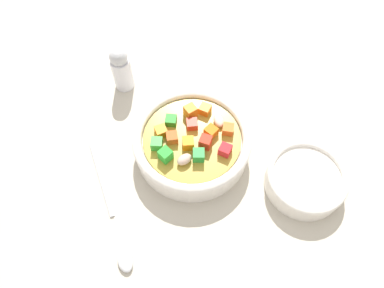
{
  "coord_description": "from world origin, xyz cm",
  "views": [
    {
      "loc": [
        -19.27,
        -21.65,
        52.4
      ],
      "look_at": [
        0.0,
        0.0,
        2.2
      ],
      "focal_mm": 33.25,
      "sensor_mm": 36.0,
      "label": 1
    }
  ],
  "objects": [
    {
      "name": "ground_plane",
      "position": [
        0.0,
        0.0,
        -1.0
      ],
      "size": [
        140.0,
        140.0,
        2.0
      ],
      "primitive_type": "cube",
      "color": "#BAB2A0"
    },
    {
      "name": "soup_bowl_main",
      "position": [
        -0.0,
        0.0,
        2.69
      ],
      "size": [
        19.05,
        19.05,
        6.14
      ],
      "color": "white",
      "rests_on": "ground_plane"
    },
    {
      "name": "spoon",
      "position": [
        -16.66,
        -0.35,
        0.46
      ],
      "size": [
        9.0,
        21.45,
        1.08
      ],
      "rotation": [
        0.0,
        0.0,
        4.36
      ],
      "color": "silver",
      "rests_on": "ground_plane"
    },
    {
      "name": "side_bowl_small",
      "position": [
        9.04,
        -16.36,
        1.93
      ],
      "size": [
        12.37,
        12.37,
        3.72
      ],
      "color": "white",
      "rests_on": "ground_plane"
    },
    {
      "name": "pepper_shaker",
      "position": [
        0.44,
        18.9,
        4.39
      ],
      "size": [
        3.52,
        3.52,
        8.88
      ],
      "color": "silver",
      "rests_on": "ground_plane"
    }
  ]
}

